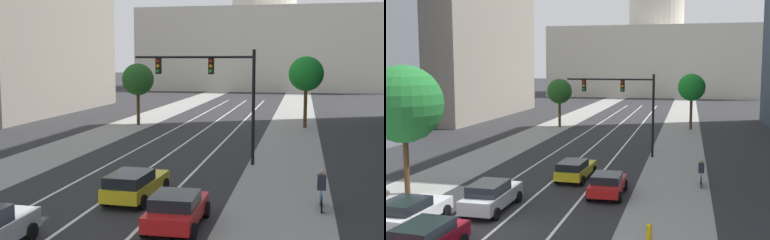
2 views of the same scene
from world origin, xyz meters
TOP-DOWN VIEW (x-y plane):
  - ground_plane at (0.00, 40.00)m, footprint 400.00×400.00m
  - sidewalk_left at (-7.81, 35.00)m, footprint 4.58×130.00m
  - sidewalk_right at (7.81, 35.00)m, footprint 4.58×130.00m
  - lane_stripe_left at (-2.76, 25.00)m, footprint 0.16×90.00m
  - lane_stripe_center at (0.00, 25.00)m, footprint 0.16×90.00m
  - lane_stripe_right at (2.76, 25.00)m, footprint 0.16×90.00m
  - capitol_building at (0.00, 103.57)m, footprint 50.50×26.15m
  - car_silver at (-1.38, 3.02)m, footprint 1.99×4.70m
  - car_yellow at (1.37, 10.58)m, footprint 2.10×4.70m
  - car_red at (4.14, 7.22)m, footprint 2.03×4.13m
  - car_white at (-4.14, -0.20)m, footprint 2.19×4.51m
  - traffic_signal_mast at (3.55, 19.61)m, footprint 7.43×0.39m
  - fire_hydrant at (7.17, 0.14)m, footprint 0.26×0.35m
  - cyclist at (9.57, 10.81)m, footprint 0.36×1.70m
  - street_tree_near_left at (-7.65, 4.93)m, footprint 4.61×4.61m
  - street_tree_far_right at (8.94, 37.92)m, footprint 3.22×3.22m
  - street_tree_mid_left at (-6.97, 36.71)m, footprint 3.09×3.09m

SIDE VIEW (x-z plane):
  - ground_plane at x=0.00m, z-range 0.00..0.00m
  - sidewalk_left at x=-7.81m, z-range 0.00..0.01m
  - sidewalk_right at x=7.81m, z-range 0.00..0.01m
  - lane_stripe_left at x=-2.76m, z-range 0.01..0.02m
  - lane_stripe_center at x=0.00m, z-range 0.01..0.02m
  - lane_stripe_right at x=2.76m, z-range 0.01..0.02m
  - fire_hydrant at x=7.17m, z-range 0.01..0.92m
  - car_red at x=4.14m, z-range 0.04..1.40m
  - car_white at x=-4.14m, z-range 0.04..1.44m
  - car_yellow at x=1.37m, z-range 0.05..1.44m
  - car_silver at x=-1.38m, z-range 0.03..1.61m
  - cyclist at x=9.57m, z-range -0.01..1.71m
  - street_tree_mid_left at x=-6.97m, z-range 1.42..7.41m
  - traffic_signal_mast at x=3.55m, z-range 1.52..8.45m
  - street_tree_far_right at x=8.94m, z-range 1.68..8.34m
  - street_tree_near_left at x=-7.65m, z-range 1.54..9.24m
  - capitol_building at x=0.00m, z-range -7.03..29.64m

